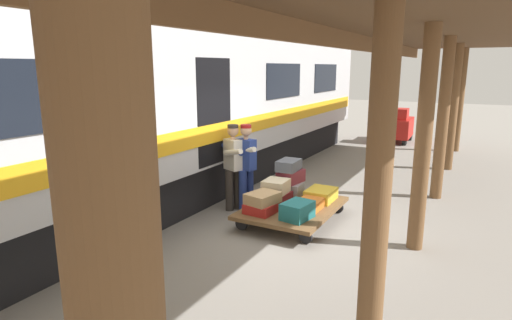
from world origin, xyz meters
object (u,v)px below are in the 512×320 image
suitcase_gray_aluminum (289,189)px  suitcase_maroon_trunk (276,198)px  suitcase_tan_vintage (263,198)px  porter_in_overalls (245,164)px  suitcase_burgundy_valise (291,176)px  suitcase_red_plastic (262,208)px  suitcase_orange_carryall (310,204)px  luggage_cart (292,208)px  baggage_tug (396,126)px  suitcase_cream_canvas (276,186)px  porter_by_door (234,164)px  suitcase_teal_softside (297,211)px  suitcase_slate_roller (289,165)px  suitcase_yellow_case (321,195)px  train_car (154,103)px

suitcase_gray_aluminum → suitcase_maroon_trunk: (0.00, 0.57, -0.03)m
suitcase_tan_vintage → porter_in_overalls: size_ratio=0.33×
suitcase_burgundy_valise → suitcase_red_plastic: bearing=88.8°
suitcase_orange_carryall → suitcase_burgundy_valise: (0.65, -0.61, 0.30)m
luggage_cart → suitcase_burgundy_valise: suitcase_burgundy_valise is taller
baggage_tug → suitcase_cream_canvas: bearing=87.8°
suitcase_maroon_trunk → porter_by_door: porter_by_door is taller
suitcase_orange_carryall → suitcase_teal_softside: 0.57m
suitcase_orange_carryall → suitcase_tan_vintage: bearing=39.7°
suitcase_red_plastic → porter_in_overalls: bearing=-44.3°
suitcase_gray_aluminum → baggage_tug: bearing=-92.3°
suitcase_gray_aluminum → suitcase_slate_roller: bearing=-33.4°
suitcase_yellow_case → porter_in_overalls: bearing=15.6°
suitcase_teal_softside → suitcase_tan_vintage: 0.68m
suitcase_yellow_case → train_car: bearing=12.0°
suitcase_tan_vintage → suitcase_cream_canvas: (0.02, -0.57, 0.06)m
luggage_cart → suitcase_gray_aluminum: 0.68m
porter_in_overalls → baggage_tug: size_ratio=0.98×
suitcase_teal_softside → porter_by_door: porter_by_door is taller
suitcase_orange_carryall → suitcase_burgundy_valise: size_ratio=1.00×
suitcase_orange_carryall → baggage_tug: bearing=-88.1°
train_car → suitcase_cream_canvas: train_car is taller
suitcase_tan_vintage → suitcase_orange_carryall: bearing=-140.3°
train_car → luggage_cart: bearing=-177.1°
porter_in_overalls → suitcase_orange_carryall: bearing=173.2°
suitcase_gray_aluminum → suitcase_teal_softside: 1.33m
suitcase_slate_roller → suitcase_cream_canvas: suitcase_slate_roller is taller
porter_by_door → baggage_tug: 9.64m
suitcase_burgundy_valise → porter_by_door: 1.15m
train_car → suitcase_yellow_case: size_ratio=28.21×
suitcase_maroon_trunk → suitcase_cream_canvas: bearing=-55.9°
suitcase_burgundy_valise → suitcase_slate_roller: (0.03, 0.03, 0.23)m
baggage_tug → luggage_cart: bearing=89.9°
suitcase_orange_carryall → suitcase_yellow_case: 0.57m
suitcase_slate_roller → porter_by_door: size_ratio=0.32×
suitcase_orange_carryall → suitcase_yellow_case: size_ratio=0.87×
suitcase_red_plastic → suitcase_yellow_case: (-0.67, -1.14, 0.03)m
suitcase_gray_aluminum → suitcase_cream_canvas: (0.01, 0.55, 0.19)m
suitcase_teal_softside → porter_by_door: (1.61, -0.61, 0.49)m
suitcase_yellow_case → suitcase_gray_aluminum: bearing=0.0°
train_car → suitcase_tan_vintage: (-2.74, 0.40, -1.51)m
train_car → suitcase_tan_vintage: size_ratio=31.67×
suitcase_burgundy_valise → baggage_tug: baggage_tug is taller
train_car → luggage_cart: (-3.07, -0.15, -1.81)m
luggage_cart → suitcase_burgundy_valise: (0.31, -0.61, 0.42)m
suitcase_slate_roller → suitcase_tan_vintage: bearing=90.9°
suitcase_maroon_trunk → porter_by_door: 1.08m
suitcase_cream_canvas → porter_in_overalls: porter_in_overalls is taller
suitcase_gray_aluminum → suitcase_teal_softside: suitcase_teal_softside is taller
luggage_cart → suitcase_slate_roller: bearing=-59.0°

